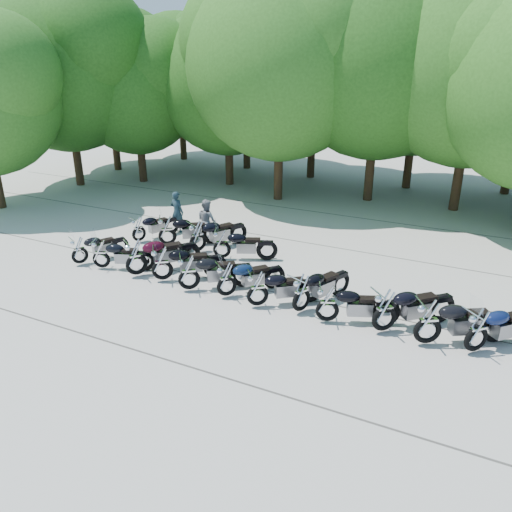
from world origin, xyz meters
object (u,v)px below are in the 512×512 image
at_px(motorcycle_4, 189,272).
at_px(motorcycle_15, 222,243).
at_px(motorcycle_1, 101,253).
at_px(motorcycle_12, 139,228).
at_px(motorcycle_0, 79,249).
at_px(motorcycle_3, 162,262).
at_px(motorcycle_8, 328,302).
at_px(rider_0, 177,212).
at_px(motorcycle_10, 429,321).
at_px(motorcycle_11, 478,329).
at_px(motorcycle_14, 198,235).
at_px(motorcycle_13, 167,230).
at_px(motorcycle_2, 136,256).
at_px(rider_1, 207,221).
at_px(motorcycle_6, 258,288).
at_px(motorcycle_9, 385,309).
at_px(motorcycle_7, 302,292).
at_px(motorcycle_5, 227,279).

relative_size(motorcycle_4, motorcycle_15, 1.05).
relative_size(motorcycle_1, motorcycle_12, 1.03).
relative_size(motorcycle_0, motorcycle_3, 0.86).
height_order(motorcycle_8, rider_0, rider_0).
bearing_deg(motorcycle_10, motorcycle_11, -113.73).
bearing_deg(motorcycle_10, motorcycle_4, 58.46).
distance_m(motorcycle_8, motorcycle_14, 6.60).
bearing_deg(motorcycle_13, motorcycle_15, -130.46).
relative_size(motorcycle_1, motorcycle_2, 0.82).
relative_size(motorcycle_0, motorcycle_1, 0.97).
height_order(motorcycle_0, motorcycle_8, motorcycle_8).
xyz_separation_m(motorcycle_4, rider_1, (-1.82, 4.05, 0.18)).
bearing_deg(motorcycle_6, motorcycle_13, 22.76).
distance_m(motorcycle_4, motorcycle_9, 5.97).
bearing_deg(rider_0, motorcycle_8, 156.44).
distance_m(motorcycle_12, rider_1, 2.66).
distance_m(motorcycle_2, rider_0, 4.54).
bearing_deg(motorcycle_2, motorcycle_9, -144.88).
relative_size(motorcycle_3, motorcycle_4, 1.01).
bearing_deg(motorcycle_3, rider_1, -26.93).
height_order(motorcycle_3, motorcycle_7, motorcycle_3).
xyz_separation_m(motorcycle_12, motorcycle_14, (2.64, 0.09, 0.10)).
relative_size(motorcycle_2, motorcycle_13, 1.08).
distance_m(motorcycle_4, motorcycle_14, 3.21).
height_order(motorcycle_11, motorcycle_13, motorcycle_11).
bearing_deg(motorcycle_8, motorcycle_1, 66.48).
relative_size(motorcycle_1, motorcycle_8, 0.95).
bearing_deg(motorcycle_1, motorcycle_10, -112.53).
distance_m(motorcycle_3, motorcycle_4, 1.18).
distance_m(motorcycle_2, rider_1, 3.90).
bearing_deg(motorcycle_12, motorcycle_13, -150.44).
relative_size(motorcycle_13, motorcycle_14, 0.98).
distance_m(motorcycle_0, motorcycle_7, 8.18).
height_order(motorcycle_3, motorcycle_12, motorcycle_3).
height_order(motorcycle_5, motorcycle_15, motorcycle_15).
bearing_deg(motorcycle_15, rider_1, 22.98).
relative_size(motorcycle_2, rider_0, 1.50).
relative_size(motorcycle_3, motorcycle_7, 1.02).
relative_size(motorcycle_5, motorcycle_8, 1.00).
height_order(motorcycle_8, motorcycle_14, motorcycle_14).
bearing_deg(motorcycle_10, motorcycle_13, 42.13).
height_order(motorcycle_6, motorcycle_10, motorcycle_10).
height_order(motorcycle_11, rider_0, rider_0).
distance_m(motorcycle_0, motorcycle_11, 12.78).
bearing_deg(rider_1, motorcycle_14, 129.69).
bearing_deg(motorcycle_0, motorcycle_13, -93.85).
bearing_deg(motorcycle_5, motorcycle_1, 40.33).
xyz_separation_m(motorcycle_1, motorcycle_7, (7.24, 0.15, 0.06)).
bearing_deg(motorcycle_10, motorcycle_2, 57.39).
bearing_deg(motorcycle_5, motorcycle_0, 40.67).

